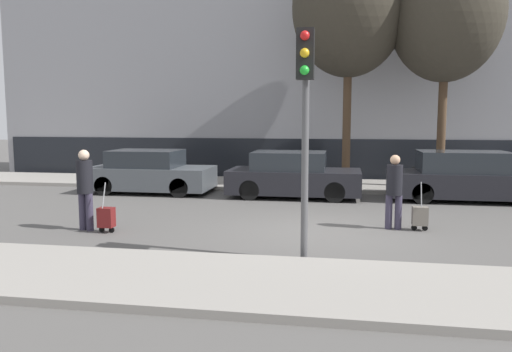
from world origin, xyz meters
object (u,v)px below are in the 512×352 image
at_px(parked_car_1, 293,176).
at_px(trolley_left, 106,217).
at_px(bare_tree_down_street, 446,14).
at_px(pedestrian_right, 394,187).
at_px(pedestrian_left, 85,185).
at_px(bare_tree_near_crossing, 349,7).
at_px(parked_car_0, 150,173).
at_px(parked_car_2, 467,178).
at_px(traffic_light, 305,99).
at_px(trolley_right, 420,216).
at_px(parked_bicycle, 434,176).

bearing_deg(parked_car_1, trolley_left, -121.89).
bearing_deg(bare_tree_down_street, pedestrian_right, -108.33).
distance_m(pedestrian_left, bare_tree_near_crossing, 10.80).
xyz_separation_m(parked_car_0, parked_car_2, (9.74, 0.05, 0.03)).
distance_m(parked_car_0, bare_tree_near_crossing, 8.62).
bearing_deg(bare_tree_down_street, traffic_light, -112.72).
relative_size(parked_car_0, pedestrian_left, 2.27).
xyz_separation_m(pedestrian_left, trolley_right, (7.09, 1.19, -0.68)).
relative_size(parked_car_0, parked_car_1, 0.99).
bearing_deg(bare_tree_near_crossing, trolley_left, -122.50).
distance_m(parked_bicycle, bare_tree_down_street, 5.27).
xyz_separation_m(parked_car_2, parked_bicycle, (-0.56, 1.96, -0.18)).
relative_size(pedestrian_right, traffic_light, 0.42).
height_order(trolley_right, traffic_light, traffic_light).
relative_size(traffic_light, bare_tree_down_street, 0.49).
distance_m(trolley_right, parked_bicycle, 6.42).
distance_m(pedestrian_right, traffic_light, 3.78).
xyz_separation_m(parked_car_1, pedestrian_right, (2.60, -4.09, 0.27)).
relative_size(parked_car_0, bare_tree_down_street, 0.50).
distance_m(pedestrian_right, trolley_right, 0.81).
height_order(parked_car_2, trolley_left, parked_car_2).
bearing_deg(trolley_right, pedestrian_right, 174.14).
bearing_deg(pedestrian_left, trolley_left, 179.93).
bearing_deg(parked_car_0, parked_car_2, 0.29).
distance_m(bare_tree_near_crossing, bare_tree_down_street, 3.11).
height_order(trolley_right, bare_tree_down_street, bare_tree_down_street).
distance_m(pedestrian_left, traffic_light, 5.35).
bearing_deg(pedestrian_left, bare_tree_down_street, -124.25).
xyz_separation_m(trolley_left, traffic_light, (4.27, -1.44, 2.40)).
xyz_separation_m(pedestrian_right, trolley_right, (0.55, -0.06, -0.60)).
height_order(parked_car_2, bare_tree_near_crossing, bare_tree_near_crossing).
distance_m(parked_car_1, pedestrian_left, 6.64).
bearing_deg(parked_bicycle, trolley_right, -102.26).
bearing_deg(traffic_light, parked_bicycle, 68.05).
relative_size(parked_car_1, trolley_right, 3.78).
relative_size(parked_car_0, parked_car_2, 0.88).
distance_m(trolley_left, pedestrian_right, 6.20).
xyz_separation_m(pedestrian_left, bare_tree_down_street, (8.64, 7.56, 4.76)).
relative_size(parked_car_1, pedestrian_left, 2.30).
bearing_deg(parked_car_2, parked_car_1, -178.12).
bearing_deg(bare_tree_near_crossing, pedestrian_right, -81.26).
relative_size(parked_car_0, traffic_light, 1.03).
bearing_deg(pedestrian_left, parked_car_2, -134.07).
bearing_deg(trolley_right, parked_car_2, 65.91).
bearing_deg(bare_tree_near_crossing, trolley_right, -76.72).
distance_m(parked_car_0, trolley_right, 8.91).
relative_size(trolley_left, parked_bicycle, 0.61).
bearing_deg(trolley_right, parked_car_0, 151.40).
distance_m(parked_car_1, traffic_light, 7.27).
bearing_deg(pedestrian_right, bare_tree_near_crossing, -75.48).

